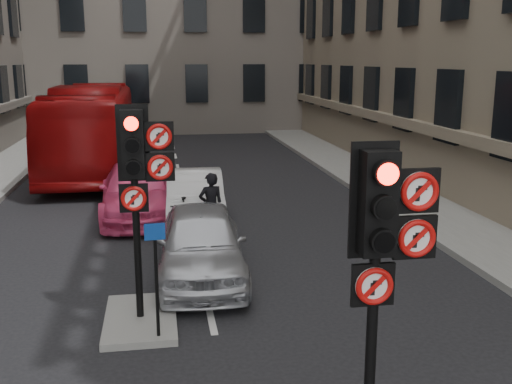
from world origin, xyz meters
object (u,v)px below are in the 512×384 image
object	(u,v)px
car_silver	(201,243)
bus_red	(92,128)
signal_near	(384,237)
info_sign	(156,264)
motorcyclist	(211,206)
motorcycle	(183,220)
signal_far	(139,167)
car_white	(195,198)
car_pink	(137,191)

from	to	relation	value
car_silver	bus_red	size ratio (longest dim) A/B	0.36
signal_near	info_sign	world-z (taller)	signal_near
motorcyclist	motorcycle	bearing A→B (deg)	-11.89
bus_red	signal_far	bearing A→B (deg)	-82.31
car_white	bus_red	world-z (taller)	bus_red
signal_near	info_sign	size ratio (longest dim) A/B	1.93
motorcycle	motorcyclist	distance (m)	0.77
signal_far	bus_red	distance (m)	15.30
car_pink	motorcyclist	bearing A→B (deg)	-56.97
car_white	car_pink	xyz separation A→B (m)	(-1.59, 1.02, 0.01)
car_white	motorcycle	size ratio (longest dim) A/B	2.46
signal_far	car_white	bearing A→B (deg)	78.54
car_pink	car_white	bearing A→B (deg)	-34.90
car_silver	signal_far	bearing A→B (deg)	-116.28
signal_near	info_sign	distance (m)	4.18
car_white	motorcycle	world-z (taller)	car_white
bus_red	info_sign	world-z (taller)	bus_red
signal_near	bus_red	xyz separation A→B (m)	(-4.84, 19.10, -0.89)
car_white	bus_red	xyz separation A→B (m)	(-3.51, 8.85, 0.99)
motorcycle	car_silver	bearing A→B (deg)	-75.64
car_pink	bus_red	bearing A→B (deg)	101.52
car_silver	motorcycle	world-z (taller)	car_silver
car_silver	car_pink	world-z (taller)	car_silver
car_pink	motorcyclist	size ratio (longest dim) A/B	2.92
car_pink	info_sign	distance (m)	8.12
info_sign	signal_near	bearing A→B (deg)	-57.84
signal_near	info_sign	bearing A→B (deg)	126.78
car_pink	signal_far	bearing A→B (deg)	-89.75
signal_far	car_pink	bearing A→B (deg)	92.51
motorcycle	info_sign	world-z (taller)	info_sign
car_pink	bus_red	xyz separation A→B (m)	(-1.92, 7.83, 0.98)
car_silver	info_sign	size ratio (longest dim) A/B	2.34
car_pink	info_sign	size ratio (longest dim) A/B	2.67
car_pink	car_silver	bearing A→B (deg)	-77.06
car_silver	car_pink	size ratio (longest dim) A/B	0.88
car_silver	motorcycle	bearing A→B (deg)	98.30
bus_red	motorcyclist	bearing A→B (deg)	-70.83
signal_far	bus_red	bearing A→B (deg)	98.44
motorcycle	signal_near	bearing A→B (deg)	-69.80
info_sign	car_pink	bearing A→B (deg)	89.15
bus_red	car_white	bearing A→B (deg)	-69.11
signal_far	car_white	size ratio (longest dim) A/B	0.84
car_white	motorcyclist	xyz separation A→B (m)	(0.29, -1.63, 0.14)
car_silver	car_white	bearing A→B (deg)	90.59
bus_red	motorcyclist	distance (m)	11.18
signal_far	car_pink	world-z (taller)	signal_far
car_silver	motorcycle	distance (m)	2.64
car_silver	bus_red	xyz separation A→B (m)	(-3.35, 13.10, 0.96)
bus_red	motorcyclist	world-z (taller)	bus_red
bus_red	signal_near	bearing A→B (deg)	-76.53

